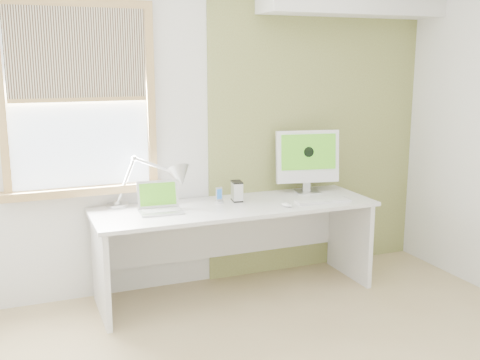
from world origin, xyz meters
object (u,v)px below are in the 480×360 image
desk (233,227)px  desk_lamp (168,180)px  external_drive (237,191)px  laptop (160,204)px  imac (308,158)px

desk → desk_lamp: size_ratio=3.30×
external_drive → desk_lamp: bearing=175.6°
laptop → external_drive: size_ratio=2.03×
laptop → desk: bearing=1.9°
laptop → imac: (1.32, 0.14, 0.24)m
imac → desk_lamp: bearing=-178.8°
desk → desk_lamp: bearing=168.5°
imac → laptop: bearing=-173.8°
desk_lamp → imac: 1.22m
desk_lamp → desk: bearing=-11.5°
desk → imac: imac is taller
laptop → external_drive: 0.66m
desk → desk_lamp: (-0.49, 0.10, 0.40)m
desk → external_drive: (0.06, 0.06, 0.27)m
laptop → external_drive: laptop is taller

